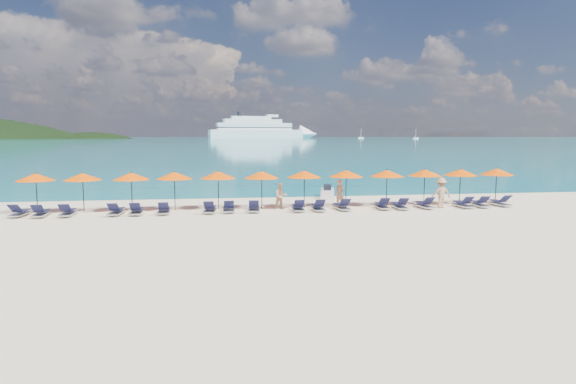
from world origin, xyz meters
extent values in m
plane|color=beige|center=(0.00, 0.00, 0.00)|extent=(1400.00, 1400.00, 0.00)
cube|color=#1FA9B2|center=(0.00, 660.00, 0.01)|extent=(1600.00, 1300.00, 0.01)
ellipsoid|color=black|center=(-150.00, 560.00, -35.00)|extent=(162.00, 126.00, 85.50)
cube|color=white|center=(42.44, 603.01, 5.49)|extent=(122.77, 42.13, 10.98)
cone|color=white|center=(113.86, 615.30, 5.49)|extent=(27.91, 27.91, 24.16)
cube|color=white|center=(40.27, 602.63, 15.37)|extent=(98.40, 34.79, 8.78)
cube|color=white|center=(38.11, 602.26, 21.96)|extent=(76.60, 28.93, 5.49)
cube|color=white|center=(35.94, 601.89, 26.35)|extent=(52.23, 21.59, 3.84)
cube|color=black|center=(40.27, 602.63, 13.73)|extent=(99.63, 35.21, 0.99)
cube|color=black|center=(40.27, 602.63, 17.57)|extent=(97.17, 34.36, 0.99)
cylinder|color=black|center=(21.01, 599.32, 30.75)|extent=(4.83, 4.83, 6.04)
cube|color=white|center=(166.94, 549.80, 0.89)|extent=(6.70, 2.23, 1.79)
cylinder|color=white|center=(166.94, 549.80, 6.70)|extent=(0.40, 0.40, 11.17)
cube|color=white|center=(211.50, 488.34, 0.83)|extent=(6.20, 2.07, 1.65)
cylinder|color=white|center=(211.50, 488.34, 6.20)|extent=(0.37, 0.37, 10.33)
cube|color=silver|center=(3.68, 9.43, 0.30)|extent=(1.42, 2.56, 0.55)
cube|color=black|center=(3.64, 9.23, 0.71)|extent=(0.71, 1.10, 0.35)
cylinder|color=black|center=(3.81, 10.02, 0.86)|extent=(0.55, 0.18, 0.06)
imported|color=tan|center=(3.48, 5.09, 0.82)|extent=(0.69, 0.57, 1.63)
imported|color=tan|center=(-0.22, 4.52, 0.78)|extent=(0.82, 0.56, 1.56)
imported|color=tan|center=(9.27, 3.66, 0.91)|extent=(1.19, 0.58, 1.82)
cylinder|color=black|center=(-13.81, 5.04, 1.10)|extent=(0.05, 0.05, 2.20)
cone|color=#FE5000|center=(-13.81, 5.04, 2.02)|extent=(2.10, 2.10, 0.42)
sphere|color=black|center=(-13.81, 5.04, 2.24)|extent=(0.08, 0.08, 0.08)
cylinder|color=black|center=(-11.32, 4.97, 1.10)|extent=(0.05, 0.05, 2.20)
cone|color=#FE5000|center=(-11.32, 4.97, 2.02)|extent=(2.10, 2.10, 0.42)
sphere|color=black|center=(-11.32, 4.97, 2.24)|extent=(0.08, 0.08, 0.08)
cylinder|color=black|center=(-8.68, 4.91, 1.10)|extent=(0.05, 0.05, 2.20)
cone|color=#FE5000|center=(-8.68, 4.91, 2.02)|extent=(2.10, 2.10, 0.42)
sphere|color=black|center=(-8.68, 4.91, 2.24)|extent=(0.08, 0.08, 0.08)
cylinder|color=black|center=(-6.31, 5.07, 1.10)|extent=(0.05, 0.05, 2.20)
cone|color=#FE5000|center=(-6.31, 5.07, 2.02)|extent=(2.10, 2.10, 0.42)
sphere|color=black|center=(-6.31, 5.07, 2.24)|extent=(0.08, 0.08, 0.08)
cylinder|color=black|center=(-3.82, 5.11, 1.10)|extent=(0.05, 0.05, 2.20)
cone|color=#FE5000|center=(-3.82, 5.11, 2.02)|extent=(2.10, 2.10, 0.42)
sphere|color=black|center=(-3.82, 5.11, 2.24)|extent=(0.08, 0.08, 0.08)
cylinder|color=black|center=(-1.29, 4.88, 1.10)|extent=(0.05, 0.05, 2.20)
cone|color=#FE5000|center=(-1.29, 4.88, 2.02)|extent=(2.10, 2.10, 0.42)
sphere|color=black|center=(-1.29, 4.88, 2.24)|extent=(0.08, 0.08, 0.08)
cylinder|color=black|center=(1.27, 5.03, 1.10)|extent=(0.05, 0.05, 2.20)
cone|color=#FE5000|center=(1.27, 5.03, 2.02)|extent=(2.10, 2.10, 0.42)
sphere|color=black|center=(1.27, 5.03, 2.24)|extent=(0.08, 0.08, 0.08)
cylinder|color=black|center=(3.84, 5.05, 1.10)|extent=(0.05, 0.05, 2.20)
cone|color=#FE5000|center=(3.84, 5.05, 2.02)|extent=(2.10, 2.10, 0.42)
sphere|color=black|center=(3.84, 5.05, 2.24)|extent=(0.08, 0.08, 0.08)
cylinder|color=black|center=(6.35, 4.90, 1.10)|extent=(0.05, 0.05, 2.20)
cone|color=#FE5000|center=(6.35, 4.90, 2.02)|extent=(2.10, 2.10, 0.42)
sphere|color=black|center=(6.35, 4.90, 2.24)|extent=(0.08, 0.08, 0.08)
cylinder|color=black|center=(8.81, 5.01, 1.10)|extent=(0.05, 0.05, 2.20)
cone|color=#FE5000|center=(8.81, 5.01, 2.02)|extent=(2.10, 2.10, 0.42)
sphere|color=black|center=(8.81, 5.01, 2.24)|extent=(0.08, 0.08, 0.08)
cylinder|color=black|center=(11.15, 4.99, 1.10)|extent=(0.05, 0.05, 2.20)
cone|color=#FE5000|center=(11.15, 4.99, 2.02)|extent=(2.10, 2.10, 0.42)
sphere|color=black|center=(11.15, 4.99, 2.24)|extent=(0.08, 0.08, 0.08)
cylinder|color=black|center=(13.67, 5.15, 1.10)|extent=(0.05, 0.05, 2.20)
cone|color=#FE5000|center=(13.67, 5.15, 2.02)|extent=(2.10, 2.10, 0.42)
sphere|color=black|center=(13.67, 5.15, 2.24)|extent=(0.08, 0.08, 0.08)
cube|color=silver|center=(-14.31, 3.99, 0.14)|extent=(0.75, 1.74, 0.06)
cube|color=#151635|center=(-14.30, 4.24, 0.30)|extent=(0.63, 1.14, 0.04)
cube|color=#151635|center=(-14.36, 3.44, 0.55)|extent=(0.59, 0.58, 0.43)
cube|color=silver|center=(-13.19, 3.75, 0.14)|extent=(0.73, 1.74, 0.06)
cube|color=#151635|center=(-13.20, 4.00, 0.30)|extent=(0.62, 1.13, 0.04)
cube|color=#151635|center=(-13.15, 3.20, 0.55)|extent=(0.58, 0.57, 0.43)
cube|color=silver|center=(-11.84, 3.78, 0.14)|extent=(0.69, 1.72, 0.06)
cube|color=#151635|center=(-11.85, 4.03, 0.30)|extent=(0.59, 1.12, 0.04)
cube|color=#151635|center=(-11.82, 3.23, 0.55)|extent=(0.57, 0.56, 0.43)
cube|color=silver|center=(-9.34, 3.78, 0.14)|extent=(0.72, 1.74, 0.06)
cube|color=#151635|center=(-9.32, 4.02, 0.30)|extent=(0.62, 1.13, 0.04)
cube|color=#151635|center=(-9.37, 3.23, 0.55)|extent=(0.58, 0.57, 0.43)
cube|color=silver|center=(-8.26, 3.74, 0.14)|extent=(0.70, 1.73, 0.06)
cube|color=#151635|center=(-8.27, 3.99, 0.30)|extent=(0.60, 1.12, 0.04)
cube|color=#151635|center=(-8.24, 3.19, 0.55)|extent=(0.57, 0.56, 0.43)
cube|color=silver|center=(-6.81, 3.76, 0.14)|extent=(0.74, 1.74, 0.06)
cube|color=#151635|center=(-6.82, 4.01, 0.30)|extent=(0.63, 1.14, 0.04)
cube|color=#151635|center=(-6.77, 3.21, 0.55)|extent=(0.59, 0.58, 0.43)
cube|color=silver|center=(-4.29, 3.80, 0.14)|extent=(0.77, 1.75, 0.06)
cube|color=#151635|center=(-4.27, 4.05, 0.30)|extent=(0.65, 1.15, 0.04)
cube|color=#151635|center=(-4.34, 3.26, 0.55)|extent=(0.60, 0.58, 0.43)
cube|color=silver|center=(-3.25, 3.91, 0.14)|extent=(0.63, 1.71, 0.06)
cube|color=#151635|center=(-3.26, 4.16, 0.30)|extent=(0.56, 1.10, 0.04)
cube|color=#151635|center=(-3.25, 3.36, 0.55)|extent=(0.55, 0.54, 0.43)
cube|color=silver|center=(-1.83, 3.85, 0.14)|extent=(0.74, 1.74, 0.06)
cube|color=#151635|center=(-1.81, 4.10, 0.30)|extent=(0.63, 1.14, 0.04)
cube|color=#151635|center=(-1.87, 3.30, 0.55)|extent=(0.59, 0.58, 0.43)
cube|color=silver|center=(0.68, 3.68, 0.14)|extent=(0.70, 1.73, 0.06)
cube|color=#151635|center=(0.69, 3.93, 0.30)|extent=(0.60, 1.12, 0.04)
cube|color=#151635|center=(0.66, 3.13, 0.55)|extent=(0.57, 0.56, 0.43)
cube|color=silver|center=(1.83, 3.64, 0.14)|extent=(0.64, 1.71, 0.06)
cube|color=#151635|center=(1.83, 3.89, 0.30)|extent=(0.56, 1.11, 0.04)
cube|color=#151635|center=(1.82, 3.09, 0.55)|extent=(0.56, 0.54, 0.43)
cube|color=silver|center=(3.26, 3.77, 0.14)|extent=(0.77, 1.75, 0.06)
cube|color=#151635|center=(3.24, 4.01, 0.30)|extent=(0.65, 1.15, 0.04)
cube|color=#151635|center=(3.31, 3.22, 0.55)|extent=(0.60, 0.59, 0.43)
cube|color=silver|center=(5.69, 3.83, 0.14)|extent=(0.75, 1.74, 0.06)
cube|color=#151635|center=(5.71, 4.08, 0.30)|extent=(0.63, 1.14, 0.04)
cube|color=#151635|center=(5.65, 3.28, 0.55)|extent=(0.59, 0.58, 0.43)
cube|color=silver|center=(6.73, 3.65, 0.14)|extent=(0.69, 1.72, 0.06)
cube|color=#151635|center=(6.74, 3.90, 0.30)|extent=(0.60, 1.12, 0.04)
cube|color=#151635|center=(6.71, 3.10, 0.55)|extent=(0.57, 0.56, 0.43)
cube|color=silver|center=(8.27, 3.74, 0.14)|extent=(0.76, 1.74, 0.06)
cube|color=#151635|center=(8.25, 3.99, 0.30)|extent=(0.64, 1.14, 0.04)
cube|color=#151635|center=(8.31, 3.20, 0.55)|extent=(0.59, 0.58, 0.43)
cube|color=silver|center=(10.69, 3.68, 0.14)|extent=(0.67, 1.72, 0.06)
cube|color=#151635|center=(10.68, 3.93, 0.30)|extent=(0.58, 1.11, 0.04)
cube|color=#151635|center=(10.70, 3.13, 0.55)|extent=(0.56, 0.55, 0.43)
cube|color=silver|center=(11.79, 3.73, 0.14)|extent=(0.75, 1.74, 0.06)
cube|color=#151635|center=(11.81, 3.98, 0.30)|extent=(0.64, 1.14, 0.04)
cube|color=#151635|center=(11.74, 3.19, 0.55)|extent=(0.59, 0.58, 0.43)
cube|color=silver|center=(13.25, 4.00, 0.14)|extent=(0.79, 1.75, 0.06)
cube|color=#151635|center=(13.22, 4.24, 0.30)|extent=(0.66, 1.15, 0.04)
cube|color=#151635|center=(13.30, 3.45, 0.55)|extent=(0.60, 0.59, 0.43)
camera|label=1|loc=(-3.67, -23.10, 4.33)|focal=30.00mm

